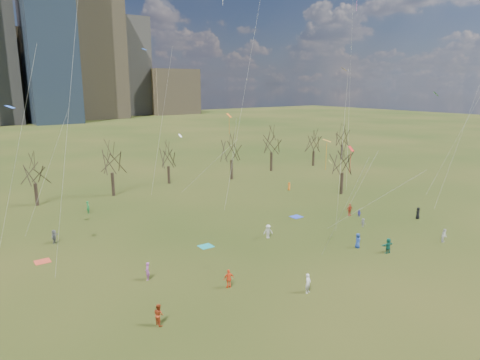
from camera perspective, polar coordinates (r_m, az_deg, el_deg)
ground at (r=47.40m, az=8.56°, el=-10.92°), size 500.00×500.00×0.00m
bare_tree_row at (r=75.79m, az=-11.15°, el=2.76°), size 113.04×29.80×9.50m
blanket_teal at (r=51.58m, az=-4.57°, el=-8.80°), size 1.60×1.50×0.03m
blanket_navy at (r=62.88m, az=7.52°, el=-4.87°), size 1.60×1.50×0.03m
blanket_crimson at (r=51.95m, az=-24.84°, el=-9.83°), size 1.60×1.50×0.03m
person_0 at (r=52.56m, az=15.42°, el=-7.79°), size 1.01×0.83×1.79m
person_1 at (r=41.00m, az=9.05°, el=-13.43°), size 0.79×0.65×1.86m
person_2 at (r=36.32m, az=-10.78°, el=-17.20°), size 0.80×0.97×1.82m
person_3 at (r=60.25m, az=16.09°, el=-5.48°), size 0.54×0.82×1.19m
person_4 at (r=41.40m, az=-1.50°, el=-13.01°), size 1.14×0.63×1.84m
person_5 at (r=52.02m, az=19.15°, el=-8.26°), size 1.72×0.75×1.79m
person_6 at (r=66.32m, az=22.64°, el=-4.09°), size 0.97×0.96×1.69m
person_7 at (r=43.89m, az=-12.24°, el=-11.79°), size 0.67×0.78×1.80m
person_8 at (r=64.44m, az=15.60°, el=-4.33°), size 0.54×0.62×1.06m
person_9 at (r=53.87m, az=3.77°, el=-6.85°), size 1.30×1.06×1.76m
person_10 at (r=64.66m, az=14.40°, el=-3.85°), size 1.12×0.59×1.82m
person_11 at (r=56.77m, az=-23.53°, el=-6.92°), size 1.34×1.56×1.70m
person_12 at (r=78.03m, az=6.56°, el=-0.83°), size 0.64×0.82×1.48m
person_13 at (r=67.70m, az=-19.61°, el=-3.43°), size 0.52×0.72×1.87m
person_14 at (r=58.10m, az=25.60°, el=-6.69°), size 0.92×0.78×1.67m
kites_airborne at (r=55.86m, az=5.37°, el=7.05°), size 62.19×42.66×32.33m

